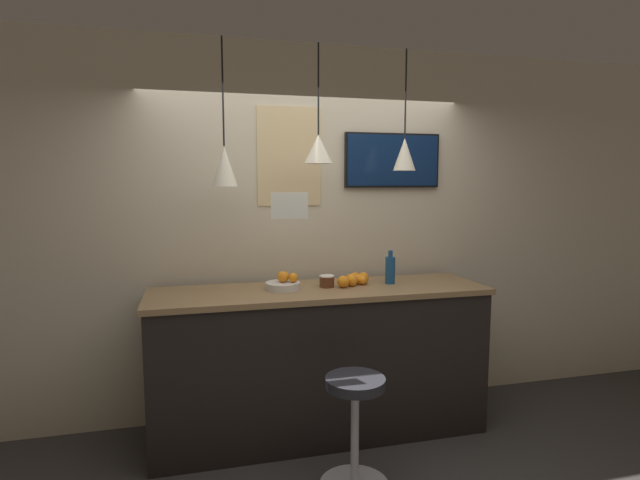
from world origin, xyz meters
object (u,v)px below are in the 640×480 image
at_px(fruit_bowl, 284,283).
at_px(spread_jar, 327,281).
at_px(bar_stool, 355,416).
at_px(mounted_tv, 393,160).
at_px(juice_bottle, 390,270).

xyz_separation_m(fruit_bowl, spread_jar, (0.32, -0.00, -0.00)).
relative_size(bar_stool, fruit_bowl, 2.80).
xyz_separation_m(bar_stool, fruit_bowl, (-0.30, 0.74, 0.68)).
distance_m(bar_stool, spread_jar, 1.00).
xyz_separation_m(fruit_bowl, mounted_tv, (0.96, 0.36, 0.89)).
height_order(juice_bottle, spread_jar, juice_bottle).
bearing_deg(spread_jar, fruit_bowl, 179.88).
height_order(spread_jar, mounted_tv, mounted_tv).
bearing_deg(bar_stool, spread_jar, 88.26).
height_order(bar_stool, juice_bottle, juice_bottle).
height_order(fruit_bowl, juice_bottle, juice_bottle).
height_order(bar_stool, spread_jar, spread_jar).
bearing_deg(juice_bottle, spread_jar, 180.00).
bearing_deg(fruit_bowl, spread_jar, -0.12).
distance_m(fruit_bowl, spread_jar, 0.32).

